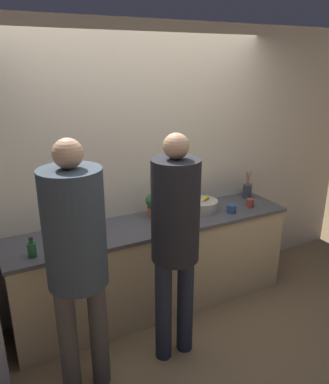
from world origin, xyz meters
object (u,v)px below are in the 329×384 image
potted_plant (153,204)px  fruit_bowl (203,205)px  cup_blue (232,209)px  utensil_crock (247,191)px  person_left (76,248)px  person_center (175,231)px  cup_red (250,203)px  bottle_green (32,249)px  bottle_clear (187,211)px

potted_plant → fruit_bowl: bearing=-6.8°
cup_blue → utensil_crock: bearing=33.1°
person_left → person_center: bearing=1.2°
person_left → cup_red: (1.88, 0.56, -0.21)m
person_left → potted_plant: bearing=40.1°
fruit_bowl → cup_red: size_ratio=3.54×
person_center → utensil_crock: person_center is taller
person_left → person_center: person_left is taller
utensil_crock → person_center: bearing=-149.4°
bottle_green → cup_blue: bottle_green is taller
bottle_green → person_center: bearing=-27.1°
person_center → bottle_green: (-0.95, 0.48, -0.14)m
cup_red → cup_blue: cup_red is taller
person_center → person_left: bearing=-178.8°
person_left → cup_red: size_ratio=21.84×
utensil_crock → potted_plant: utensil_crock is taller
cup_red → cup_blue: (-0.25, -0.03, -0.00)m
person_center → bottle_clear: person_center is taller
cup_red → potted_plant: 1.00m
fruit_bowl → bottle_green: 1.64m
person_left → cup_blue: (1.63, 0.52, -0.21)m
bottle_clear → person_left: bearing=-153.1°
bottle_green → bottle_clear: 1.39m
fruit_bowl → bottle_green: bearing=-173.0°
bottle_clear → potted_plant: (-0.27, 0.16, 0.05)m
cup_blue → potted_plant: 0.77m
fruit_bowl → bottle_clear: 0.26m
bottle_clear → bottle_green: bearing=-176.1°
person_center → cup_red: person_center is taller
person_center → bottle_clear: (0.44, 0.58, -0.13)m
fruit_bowl → bottle_green: bottle_green is taller
person_left → person_center: size_ratio=1.02×
potted_plant → utensil_crock: bearing=1.0°
bottle_clear → cup_blue: size_ratio=2.20×
fruit_bowl → utensil_crock: size_ratio=1.02×
cup_red → potted_plant: potted_plant is taller
person_center → fruit_bowl: 0.98m
bottle_green → potted_plant: potted_plant is taller
person_left → cup_red: bearing=16.5°
fruit_bowl → cup_blue: fruit_bowl is taller
fruit_bowl → potted_plant: size_ratio=1.26×
cup_blue → fruit_bowl: bearing=141.0°
person_left → potted_plant: 1.19m
utensil_crock → potted_plant: bearing=-179.0°
cup_blue → potted_plant: size_ratio=0.38×
person_left → bottle_clear: bearing=26.9°
bottle_green → cup_blue: size_ratio=1.72×
cup_red → potted_plant: size_ratio=0.36×
bottle_green → cup_red: (2.10, 0.06, -0.02)m
person_center → cup_red: size_ratio=21.45×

